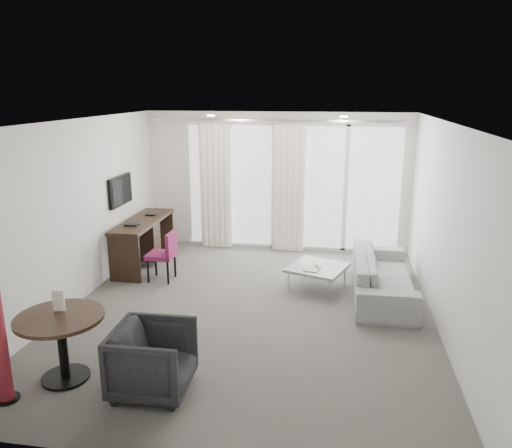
% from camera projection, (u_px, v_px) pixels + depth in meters
% --- Properties ---
extents(floor, '(5.00, 6.00, 0.00)m').
position_uv_depth(floor, '(249.00, 311.00, 6.97)').
color(floor, '#57554F').
rests_on(floor, ground).
extents(ceiling, '(5.00, 6.00, 0.00)m').
position_uv_depth(ceiling, '(248.00, 122.00, 6.29)').
color(ceiling, white).
rests_on(ceiling, ground).
extents(wall_left, '(0.00, 6.00, 2.60)m').
position_uv_depth(wall_left, '(74.00, 214.00, 7.03)').
color(wall_left, silver).
rests_on(wall_left, ground).
extents(wall_right, '(0.00, 6.00, 2.60)m').
position_uv_depth(wall_right, '(445.00, 229.00, 6.23)').
color(wall_right, silver).
rests_on(wall_right, ground).
extents(wall_front, '(5.00, 0.00, 2.60)m').
position_uv_depth(wall_front, '(178.00, 321.00, 3.77)').
color(wall_front, silver).
rests_on(wall_front, ground).
extents(window_panel, '(4.00, 0.02, 2.38)m').
position_uv_depth(window_panel, '(292.00, 187.00, 9.45)').
color(window_panel, white).
rests_on(window_panel, ground).
extents(window_frame, '(4.10, 0.06, 2.44)m').
position_uv_depth(window_frame, '(292.00, 187.00, 9.44)').
color(window_frame, white).
rests_on(window_frame, ground).
extents(curtain_left, '(0.60, 0.20, 2.38)m').
position_uv_depth(curtain_left, '(216.00, 186.00, 9.52)').
color(curtain_left, white).
rests_on(curtain_left, ground).
extents(curtain_right, '(0.60, 0.20, 2.38)m').
position_uv_depth(curtain_right, '(289.00, 189.00, 9.30)').
color(curtain_right, white).
rests_on(curtain_right, ground).
extents(curtain_track, '(4.80, 0.04, 0.04)m').
position_uv_depth(curtain_track, '(276.00, 120.00, 9.01)').
color(curtain_track, '#B2B2B7').
rests_on(curtain_track, ceiling).
extents(downlight_a, '(0.12, 0.12, 0.02)m').
position_uv_depth(downlight_a, '(211.00, 116.00, 7.96)').
color(downlight_a, '#FFE0B2').
rests_on(downlight_a, ceiling).
extents(downlight_b, '(0.12, 0.12, 0.02)m').
position_uv_depth(downlight_b, '(344.00, 117.00, 7.63)').
color(downlight_b, '#FFE0B2').
rests_on(downlight_b, ceiling).
extents(desk, '(0.55, 1.75, 0.82)m').
position_uv_depth(desk, '(144.00, 243.00, 8.69)').
color(desk, black).
rests_on(desk, floor).
extents(tv, '(0.05, 0.80, 0.50)m').
position_uv_depth(tv, '(121.00, 190.00, 8.39)').
color(tv, black).
rests_on(tv, wall_left).
extents(desk_chair, '(0.45, 0.43, 0.81)m').
position_uv_depth(desk_chair, '(161.00, 256.00, 8.01)').
color(desk_chair, maroon).
rests_on(desk_chair, floor).
extents(round_table, '(1.16, 1.16, 0.73)m').
position_uv_depth(round_table, '(63.00, 348.00, 5.25)').
color(round_table, '#312014').
rests_on(round_table, floor).
extents(menu_card, '(0.13, 0.04, 0.23)m').
position_uv_depth(menu_card, '(60.00, 312.00, 5.28)').
color(menu_card, white).
rests_on(menu_card, round_table).
extents(tub_armchair, '(0.80, 0.78, 0.71)m').
position_uv_depth(tub_armchair, '(153.00, 359.00, 5.04)').
color(tub_armchair, black).
rests_on(tub_armchair, floor).
extents(coffee_table, '(1.03, 1.03, 0.36)m').
position_uv_depth(coffee_table, '(317.00, 277.00, 7.72)').
color(coffee_table, gray).
rests_on(coffee_table, floor).
extents(remote, '(0.09, 0.18, 0.02)m').
position_uv_depth(remote, '(317.00, 268.00, 7.62)').
color(remote, black).
rests_on(remote, coffee_table).
extents(magazine, '(0.28, 0.32, 0.02)m').
position_uv_depth(magazine, '(312.00, 269.00, 7.54)').
color(magazine, gray).
rests_on(magazine, coffee_table).
extents(sofa, '(0.85, 2.17, 0.63)m').
position_uv_depth(sofa, '(383.00, 275.00, 7.43)').
color(sofa, gray).
rests_on(sofa, floor).
extents(terrace_slab, '(5.60, 3.00, 0.12)m').
position_uv_depth(terrace_slab, '(298.00, 230.00, 11.22)').
color(terrace_slab, '#4D4D50').
rests_on(terrace_slab, ground).
extents(rattan_chair_a, '(0.61, 0.61, 0.87)m').
position_uv_depth(rattan_chair_a, '(333.00, 212.00, 10.79)').
color(rattan_chair_a, brown).
rests_on(rattan_chair_a, terrace_slab).
extents(rattan_chair_b, '(0.69, 0.69, 0.88)m').
position_uv_depth(rattan_chair_b, '(395.00, 217.00, 10.31)').
color(rattan_chair_b, brown).
rests_on(rattan_chair_b, terrace_slab).
extents(rattan_table, '(0.52, 0.52, 0.49)m').
position_uv_depth(rattan_table, '(358.00, 221.00, 10.73)').
color(rattan_table, brown).
rests_on(rattan_table, terrace_slab).
extents(balustrade, '(5.50, 0.06, 1.05)m').
position_uv_depth(balustrade, '(303.00, 193.00, 12.46)').
color(balustrade, '#B2B2B7').
rests_on(balustrade, terrace_slab).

